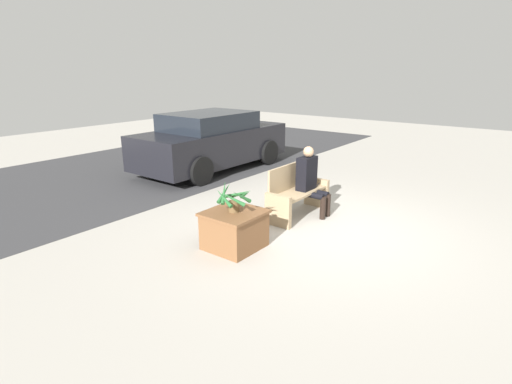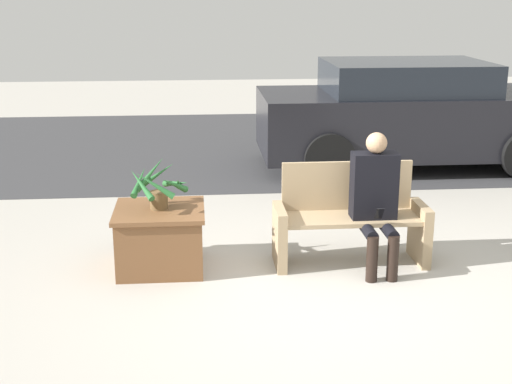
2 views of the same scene
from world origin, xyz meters
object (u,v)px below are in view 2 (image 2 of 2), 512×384
bench (350,219)px  person_seated (376,195)px  planter_box (160,236)px  potted_plant (159,187)px  parked_car (410,114)px

bench → person_seated: bearing=-40.5°
planter_box → potted_plant: (0.00, 0.01, 0.48)m
person_seated → planter_box: size_ratio=1.55×
bench → parked_car: size_ratio=0.33×
planter_box → parked_car: (3.46, 3.72, 0.46)m
parked_car → bench: bearing=-114.3°
potted_plant → parked_car: (3.45, 3.71, -0.02)m
person_seated → planter_box: (-1.99, 0.15, -0.40)m
person_seated → potted_plant: person_seated is taller
bench → parked_car: 4.07m
planter_box → bench: bearing=0.6°
bench → potted_plant: potted_plant is taller
planter_box → person_seated: bearing=-4.3°
potted_plant → parked_car: parked_car is taller
bench → planter_box: (-1.79, -0.02, -0.11)m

